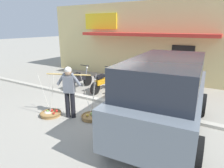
{
  "coord_description": "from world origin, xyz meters",
  "views": [
    {
      "loc": [
        3.62,
        -5.33,
        2.87
      ],
      "look_at": [
        0.13,
        0.6,
        0.85
      ],
      "focal_mm": 31.19,
      "sensor_mm": 36.0,
      "label": 1
    }
  ],
  "objects_px": {
    "fruit_vendor": "(69,89)",
    "motorcycle_third_in_row": "(127,84)",
    "fruit_basket_right_side": "(92,116)",
    "motorcycle_nearest_shop": "(79,80)",
    "parked_truck": "(165,92)",
    "motorcycle_second_in_row": "(103,82)",
    "plastic_litter_bag": "(48,113)",
    "fruit_basket_left_side": "(51,113)",
    "wooden_crate": "(168,91)"
  },
  "relations": [
    {
      "from": "fruit_vendor",
      "to": "motorcycle_third_in_row",
      "type": "distance_m",
      "value": 3.07
    },
    {
      "from": "fruit_basket_right_side",
      "to": "motorcycle_nearest_shop",
      "type": "height_order",
      "value": "fruit_basket_right_side"
    },
    {
      "from": "motorcycle_third_in_row",
      "to": "parked_truck",
      "type": "distance_m",
      "value": 3.25
    },
    {
      "from": "fruit_vendor",
      "to": "motorcycle_second_in_row",
      "type": "xyz_separation_m",
      "value": [
        -0.53,
        2.81,
        -0.52
      ]
    },
    {
      "from": "fruit_basket_right_side",
      "to": "parked_truck",
      "type": "relative_size",
      "value": 0.29
    },
    {
      "from": "fruit_vendor",
      "to": "motorcycle_second_in_row",
      "type": "distance_m",
      "value": 2.91
    },
    {
      "from": "plastic_litter_bag",
      "to": "motorcycle_third_in_row",
      "type": "bearing_deg",
      "value": 67.61
    },
    {
      "from": "fruit_vendor",
      "to": "motorcycle_nearest_shop",
      "type": "relative_size",
      "value": 0.93
    },
    {
      "from": "fruit_vendor",
      "to": "fruit_basket_right_side",
      "type": "distance_m",
      "value": 1.15
    },
    {
      "from": "fruit_basket_right_side",
      "to": "fruit_vendor",
      "type": "bearing_deg",
      "value": -158.12
    },
    {
      "from": "motorcycle_second_in_row",
      "to": "motorcycle_third_in_row",
      "type": "xyz_separation_m",
      "value": [
        1.1,
        0.16,
        0.0
      ]
    },
    {
      "from": "fruit_basket_left_side",
      "to": "plastic_litter_bag",
      "type": "relative_size",
      "value": 5.19
    },
    {
      "from": "fruit_basket_left_side",
      "to": "motorcycle_second_in_row",
      "type": "xyz_separation_m",
      "value": [
        0.13,
        3.07,
        0.38
      ]
    },
    {
      "from": "parked_truck",
      "to": "plastic_litter_bag",
      "type": "distance_m",
      "value": 3.92
    },
    {
      "from": "wooden_crate",
      "to": "motorcycle_second_in_row",
      "type": "bearing_deg",
      "value": -159.67
    },
    {
      "from": "fruit_vendor",
      "to": "plastic_litter_bag",
      "type": "xyz_separation_m",
      "value": [
        -0.77,
        -0.29,
        -0.91
      ]
    },
    {
      "from": "parked_truck",
      "to": "motorcycle_second_in_row",
      "type": "bearing_deg",
      "value": 148.83
    },
    {
      "from": "motorcycle_second_in_row",
      "to": "parked_truck",
      "type": "bearing_deg",
      "value": -31.17
    },
    {
      "from": "motorcycle_third_in_row",
      "to": "wooden_crate",
      "type": "xyz_separation_m",
      "value": [
        1.61,
        0.84,
        -0.29
      ]
    },
    {
      "from": "motorcycle_second_in_row",
      "to": "plastic_litter_bag",
      "type": "bearing_deg",
      "value": -94.42
    },
    {
      "from": "fruit_vendor",
      "to": "parked_truck",
      "type": "bearing_deg",
      "value": 15.08
    },
    {
      "from": "motorcycle_second_in_row",
      "to": "parked_truck",
      "type": "xyz_separation_m",
      "value": [
        3.38,
        -2.05,
        0.68
      ]
    },
    {
      "from": "plastic_litter_bag",
      "to": "fruit_vendor",
      "type": "bearing_deg",
      "value": 20.23
    },
    {
      "from": "fruit_basket_right_side",
      "to": "parked_truck",
      "type": "height_order",
      "value": "parked_truck"
    },
    {
      "from": "fruit_basket_left_side",
      "to": "wooden_crate",
      "type": "distance_m",
      "value": 4.97
    },
    {
      "from": "plastic_litter_bag",
      "to": "wooden_crate",
      "type": "xyz_separation_m",
      "value": [
        2.95,
        4.11,
        0.09
      ]
    },
    {
      "from": "fruit_basket_left_side",
      "to": "motorcycle_nearest_shop",
      "type": "xyz_separation_m",
      "value": [
        -1.09,
        2.79,
        0.38
      ]
    },
    {
      "from": "motorcycle_second_in_row",
      "to": "motorcycle_third_in_row",
      "type": "relative_size",
      "value": 1.01
    },
    {
      "from": "fruit_basket_left_side",
      "to": "motorcycle_third_in_row",
      "type": "distance_m",
      "value": 3.48
    },
    {
      "from": "motorcycle_third_in_row",
      "to": "plastic_litter_bag",
      "type": "bearing_deg",
      "value": -112.39
    },
    {
      "from": "fruit_vendor",
      "to": "motorcycle_third_in_row",
      "type": "height_order",
      "value": "fruit_vendor"
    },
    {
      "from": "parked_truck",
      "to": "motorcycle_nearest_shop",
      "type": "bearing_deg",
      "value": 159.07
    },
    {
      "from": "plastic_litter_bag",
      "to": "wooden_crate",
      "type": "relative_size",
      "value": 0.64
    },
    {
      "from": "fruit_basket_left_side",
      "to": "plastic_litter_bag",
      "type": "height_order",
      "value": "fruit_basket_left_side"
    },
    {
      "from": "parked_truck",
      "to": "plastic_litter_bag",
      "type": "relative_size",
      "value": 17.62
    },
    {
      "from": "motorcycle_nearest_shop",
      "to": "wooden_crate",
      "type": "distance_m",
      "value": 4.15
    },
    {
      "from": "fruit_vendor",
      "to": "motorcycle_nearest_shop",
      "type": "height_order",
      "value": "fruit_vendor"
    },
    {
      "from": "fruit_vendor",
      "to": "fruit_basket_left_side",
      "type": "height_order",
      "value": "fruit_vendor"
    },
    {
      "from": "fruit_basket_right_side",
      "to": "motorcycle_second_in_row",
      "type": "xyz_separation_m",
      "value": [
        -1.2,
        2.55,
        0.38
      ]
    },
    {
      "from": "motorcycle_third_in_row",
      "to": "wooden_crate",
      "type": "relative_size",
      "value": 4.11
    },
    {
      "from": "fruit_basket_right_side",
      "to": "wooden_crate",
      "type": "bearing_deg",
      "value": 66.88
    },
    {
      "from": "fruit_basket_left_side",
      "to": "fruit_basket_right_side",
      "type": "height_order",
      "value": "same"
    },
    {
      "from": "motorcycle_nearest_shop",
      "to": "plastic_litter_bag",
      "type": "height_order",
      "value": "motorcycle_nearest_shop"
    },
    {
      "from": "plastic_litter_bag",
      "to": "wooden_crate",
      "type": "distance_m",
      "value": 5.06
    },
    {
      "from": "motorcycle_nearest_shop",
      "to": "motorcycle_third_in_row",
      "type": "xyz_separation_m",
      "value": [
        2.33,
        0.45,
        0.0
      ]
    },
    {
      "from": "motorcycle_second_in_row",
      "to": "motorcycle_third_in_row",
      "type": "distance_m",
      "value": 1.12
    },
    {
      "from": "motorcycle_nearest_shop",
      "to": "parked_truck",
      "type": "relative_size",
      "value": 0.37
    },
    {
      "from": "fruit_basket_left_side",
      "to": "motorcycle_third_in_row",
      "type": "bearing_deg",
      "value": 69.17
    },
    {
      "from": "motorcycle_second_in_row",
      "to": "parked_truck",
      "type": "height_order",
      "value": "parked_truck"
    },
    {
      "from": "fruit_vendor",
      "to": "motorcycle_third_in_row",
      "type": "bearing_deg",
      "value": 79.17
    }
  ]
}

